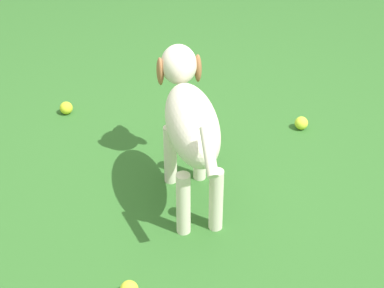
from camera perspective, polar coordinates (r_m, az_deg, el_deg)
ground at (r=2.74m, az=0.69°, el=-3.66°), size 14.00×14.00×0.00m
dog at (r=2.45m, az=-0.21°, el=2.29°), size 0.40×0.81×0.58m
tennis_ball_1 at (r=3.14m, az=9.99°, el=1.90°), size 0.07×0.07×0.07m
tennis_ball_2 at (r=3.28m, az=-11.46°, el=3.26°), size 0.07×0.07×0.07m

